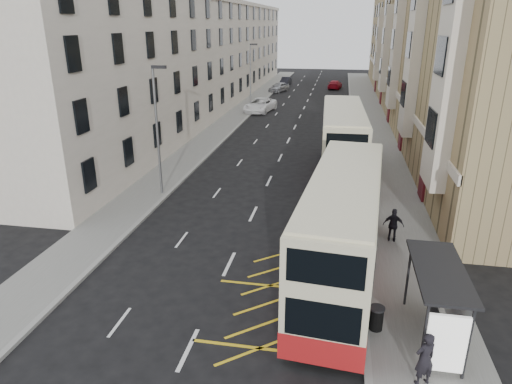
% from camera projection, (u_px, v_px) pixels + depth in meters
% --- Properties ---
extents(ground, '(200.00, 200.00, 0.00)m').
position_uv_depth(ground, '(205.00, 315.00, 17.43)').
color(ground, black).
rests_on(ground, ground).
extents(pavement_right, '(4.00, 120.00, 0.15)m').
position_uv_depth(pavement_right, '(374.00, 138.00, 43.71)').
color(pavement_right, slate).
rests_on(pavement_right, ground).
extents(pavement_left, '(3.00, 120.00, 0.15)m').
position_uv_depth(pavement_left, '(217.00, 132.00, 46.33)').
color(pavement_left, slate).
rests_on(pavement_left, ground).
extents(kerb_right, '(0.25, 120.00, 0.15)m').
position_uv_depth(kerb_right, '(353.00, 137.00, 44.04)').
color(kerb_right, gray).
rests_on(kerb_right, ground).
extents(kerb_left, '(0.25, 120.00, 0.15)m').
position_uv_depth(kerb_left, '(232.00, 132.00, 46.07)').
color(kerb_left, gray).
rests_on(kerb_left, ground).
extents(road_markings, '(10.00, 110.00, 0.01)m').
position_uv_depth(road_markings, '(304.00, 109.00, 58.91)').
color(road_markings, silver).
rests_on(road_markings, ground).
extents(terrace_right, '(10.75, 79.00, 15.25)m').
position_uv_depth(terrace_right, '(431.00, 49.00, 54.12)').
color(terrace_right, '#917E54').
rests_on(terrace_right, ground).
extents(terrace_left, '(9.18, 79.00, 13.25)m').
position_uv_depth(terrace_left, '(203.00, 55.00, 59.37)').
color(terrace_left, beige).
rests_on(terrace_left, ground).
extents(bus_shelter, '(1.65, 4.25, 2.70)m').
position_uv_depth(bus_shelter, '(444.00, 295.00, 14.92)').
color(bus_shelter, black).
rests_on(bus_shelter, pavement_right).
extents(guard_railing, '(0.06, 6.56, 1.01)m').
position_uv_depth(guard_railing, '(367.00, 242.00, 21.38)').
color(guard_railing, red).
rests_on(guard_railing, pavement_right).
extents(street_lamp_near, '(0.93, 0.18, 8.00)m').
position_uv_depth(street_lamp_near, '(158.00, 124.00, 27.95)').
color(street_lamp_near, slate).
rests_on(street_lamp_near, pavement_left).
extents(street_lamp_far, '(0.93, 0.18, 8.00)m').
position_uv_depth(street_lamp_far, '(251.00, 74.00, 55.60)').
color(street_lamp_far, slate).
rests_on(street_lamp_far, pavement_left).
extents(double_decker_front, '(3.78, 12.12, 4.76)m').
position_uv_depth(double_decker_front, '(342.00, 229.00, 18.98)').
color(double_decker_front, beige).
rests_on(double_decker_front, ground).
extents(double_decker_rear, '(3.23, 12.42, 4.92)m').
position_uv_depth(double_decker_rear, '(342.00, 142.00, 32.49)').
color(double_decker_rear, beige).
rests_on(double_decker_rear, ground).
extents(litter_bin, '(0.55, 0.55, 0.90)m').
position_uv_depth(litter_bin, '(376.00, 318.00, 16.26)').
color(litter_bin, black).
rests_on(litter_bin, pavement_right).
extents(pedestrian_near, '(0.78, 0.68, 1.81)m').
position_uv_depth(pedestrian_near, '(425.00, 359.00, 13.63)').
color(pedestrian_near, black).
rests_on(pedestrian_near, pavement_right).
extents(pedestrian_mid, '(0.85, 0.69, 1.64)m').
position_uv_depth(pedestrian_mid, '(454.00, 341.00, 14.52)').
color(pedestrian_mid, black).
rests_on(pedestrian_mid, pavement_right).
extents(pedestrian_far, '(1.07, 0.56, 1.74)m').
position_uv_depth(pedestrian_far, '(393.00, 225.00, 22.72)').
color(pedestrian_far, black).
rests_on(pedestrian_far, pavement_right).
extents(white_van, '(3.82, 6.44, 1.68)m').
position_uv_depth(white_van, '(260.00, 105.00, 56.80)').
color(white_van, white).
rests_on(white_van, ground).
extents(car_silver, '(3.33, 4.86, 1.54)m').
position_uv_depth(car_silver, '(279.00, 87.00, 73.06)').
color(car_silver, '#9D9FA5').
rests_on(car_silver, ground).
extents(car_dark, '(1.72, 4.25, 1.37)m').
position_uv_depth(car_dark, '(286.00, 81.00, 81.43)').
color(car_dark, black).
rests_on(car_dark, ground).
extents(car_red, '(2.48, 4.99, 1.39)m').
position_uv_depth(car_red, '(335.00, 85.00, 76.65)').
color(car_red, '#A80B1B').
rests_on(car_red, ground).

